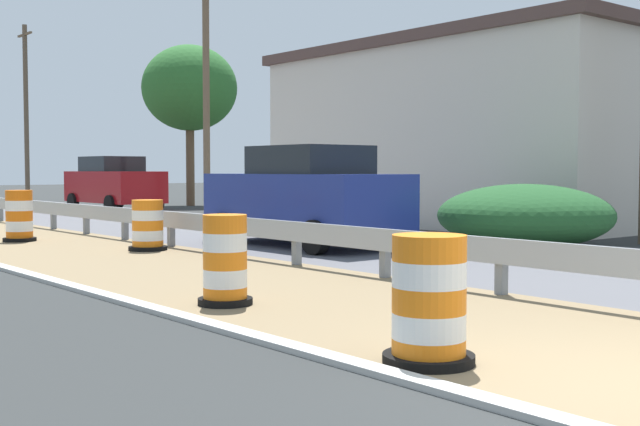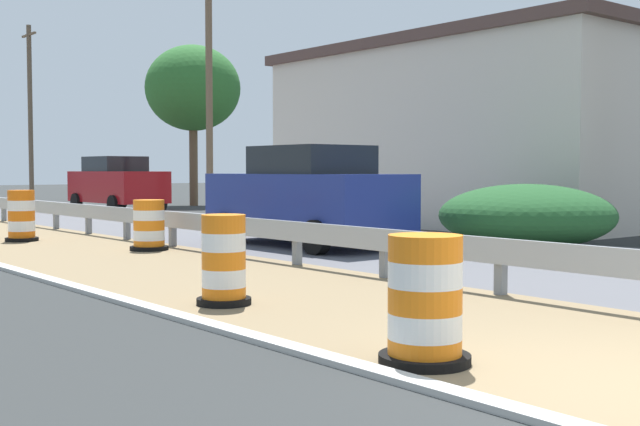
% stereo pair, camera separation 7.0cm
% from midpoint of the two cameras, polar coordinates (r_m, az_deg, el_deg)
% --- Properties ---
extents(traffic_barrel_nearest, '(0.74, 0.74, 1.03)m').
position_cam_midpoint_polar(traffic_barrel_nearest, '(6.55, 7.67, -6.48)').
color(traffic_barrel_nearest, orange).
rests_on(traffic_barrel_nearest, ground).
extents(traffic_barrel_close, '(0.63, 0.63, 1.03)m').
position_cam_midpoint_polar(traffic_barrel_close, '(9.37, -6.54, -3.58)').
color(traffic_barrel_close, orange).
rests_on(traffic_barrel_close, ground).
extents(traffic_barrel_mid, '(0.74, 0.74, 0.97)m').
position_cam_midpoint_polar(traffic_barrel_mid, '(15.93, -11.76, -1.02)').
color(traffic_barrel_mid, orange).
rests_on(traffic_barrel_mid, ground).
extents(traffic_barrel_far, '(0.70, 0.70, 1.10)m').
position_cam_midpoint_polar(traffic_barrel_far, '(18.69, -20.08, -0.34)').
color(traffic_barrel_far, orange).
rests_on(traffic_barrel_far, ground).
extents(car_trailing_near_lane, '(2.20, 4.78, 2.04)m').
position_cam_midpoint_polar(car_trailing_near_lane, '(31.68, -13.96, 2.02)').
color(car_trailing_near_lane, maroon).
rests_on(car_trailing_near_lane, ground).
extents(car_lead_far_lane, '(2.13, 4.61, 2.02)m').
position_cam_midpoint_polar(car_lead_far_lane, '(16.47, -0.84, 1.20)').
color(car_lead_far_lane, navy).
rests_on(car_lead_far_lane, ground).
extents(roadside_shop_near, '(7.81, 11.59, 5.15)m').
position_cam_midpoint_polar(roadside_shop_near, '(24.59, 11.70, 5.42)').
color(roadside_shop_near, beige).
rests_on(roadside_shop_near, ground).
extents(utility_pole_mid, '(0.24, 1.80, 8.59)m').
position_cam_midpoint_polar(utility_pole_mid, '(29.07, -7.70, 8.77)').
color(utility_pole_mid, brown).
rests_on(utility_pole_mid, ground).
extents(utility_pole_far, '(0.24, 1.80, 9.02)m').
position_cam_midpoint_polar(utility_pole_far, '(45.20, -19.59, 6.85)').
color(utility_pole_far, brown).
rests_on(utility_pole_far, ground).
extents(bush_roadside, '(3.45, 3.45, 1.27)m').
position_cam_midpoint_polar(bush_roadside, '(16.59, 14.38, -0.19)').
color(bush_roadside, '#1E4C23').
rests_on(bush_roadside, ground).
extents(tree_roadside, '(4.05, 4.05, 6.85)m').
position_cam_midpoint_polar(tree_roadside, '(35.50, -8.83, 8.61)').
color(tree_roadside, brown).
rests_on(tree_roadside, ground).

